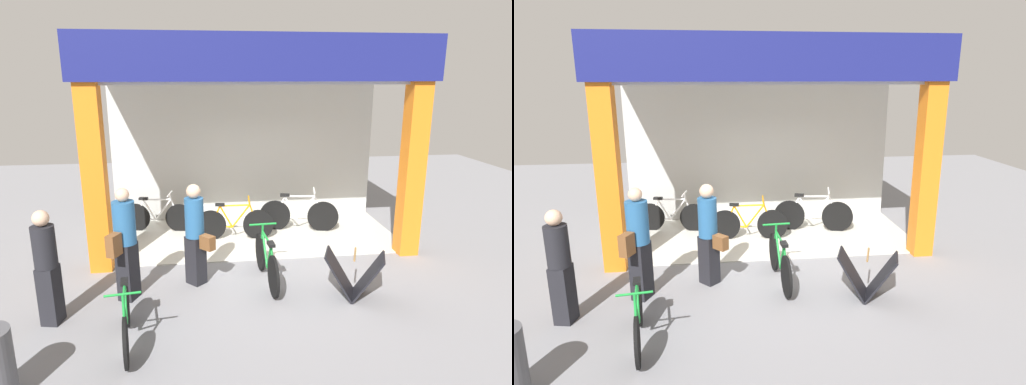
# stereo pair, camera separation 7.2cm
# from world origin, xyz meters

# --- Properties ---
(ground_plane) EXTENTS (20.25, 20.25, 0.00)m
(ground_plane) POSITION_xyz_m (0.00, 0.00, 0.00)
(ground_plane) COLOR gray
(ground_plane) RESTS_ON ground
(shop_facade) EXTENTS (6.32, 2.97, 4.07)m
(shop_facade) POSITION_xyz_m (0.00, 1.43, 2.19)
(shop_facade) COLOR beige
(shop_facade) RESTS_ON ground
(bicycle_inside_0) EXTENTS (1.60, 0.44, 0.89)m
(bicycle_inside_0) POSITION_xyz_m (-2.05, 1.88, 0.36)
(bicycle_inside_0) COLOR black
(bicycle_inside_0) RESTS_ON ground
(bicycle_inside_1) EXTENTS (1.72, 0.51, 0.96)m
(bicycle_inside_1) POSITION_xyz_m (1.07, 1.51, 0.39)
(bicycle_inside_1) COLOR black
(bicycle_inside_1) RESTS_ON ground
(bicycle_inside_2) EXTENTS (1.65, 0.45, 0.91)m
(bicycle_inside_2) POSITION_xyz_m (-0.40, 1.16, 0.36)
(bicycle_inside_2) COLOR black
(bicycle_inside_2) RESTS_ON ground
(bicycle_parked_0) EXTENTS (0.47, 1.71, 0.94)m
(bicycle_parked_0) POSITION_xyz_m (-0.03, -0.91, 0.38)
(bicycle_parked_0) COLOR black
(bicycle_parked_0) RESTS_ON ground
(bicycle_parked_1) EXTENTS (0.43, 1.58, 0.87)m
(bicycle_parked_1) POSITION_xyz_m (-2.10, -2.42, 0.35)
(bicycle_parked_1) COLOR black
(bicycle_parked_1) RESTS_ON ground
(sandwich_board_sign) EXTENTS (1.03, 0.82, 0.74)m
(sandwich_board_sign) POSITION_xyz_m (1.24, -1.59, 0.37)
(sandwich_board_sign) COLOR black
(sandwich_board_sign) RESTS_ON ground
(pedestrian_0) EXTENTS (0.36, 0.36, 1.66)m
(pedestrian_0) POSITION_xyz_m (-3.22, -1.76, 0.85)
(pedestrian_0) COLOR black
(pedestrian_0) RESTS_ON ground
(pedestrian_1) EXTENTS (0.55, 0.57, 1.71)m
(pedestrian_1) POSITION_xyz_m (-1.19, -0.79, 0.88)
(pedestrian_1) COLOR black
(pedestrian_1) RESTS_ON ground
(pedestrian_2) EXTENTS (0.45, 0.63, 1.79)m
(pedestrian_2) POSITION_xyz_m (-2.25, -1.19, 0.93)
(pedestrian_2) COLOR black
(pedestrian_2) RESTS_ON ground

